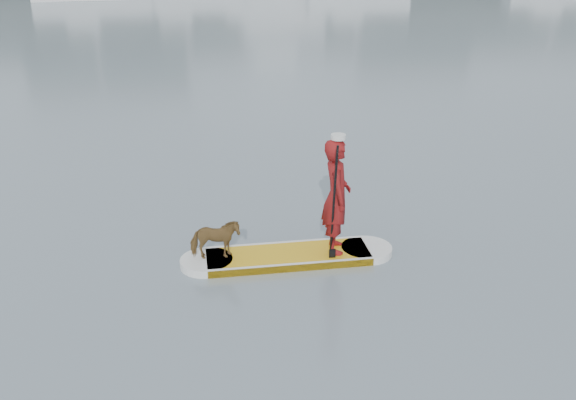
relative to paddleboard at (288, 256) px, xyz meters
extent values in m
plane|color=slate|center=(0.20, -3.05, -0.06)|extent=(140.00, 140.00, 0.00)
cube|color=gold|center=(0.00, 0.00, 0.00)|extent=(2.53, 0.89, 0.12)
cylinder|color=silver|center=(-1.25, -0.05, 0.00)|extent=(0.80, 0.80, 0.12)
cylinder|color=silver|center=(1.25, 0.05, 0.00)|extent=(0.80, 0.80, 0.12)
cube|color=silver|center=(-0.01, 0.37, 0.00)|extent=(2.50, 0.15, 0.12)
cube|color=silver|center=(0.01, -0.37, 0.00)|extent=(2.50, 0.15, 0.12)
imported|color=maroon|center=(0.74, 0.03, 0.95)|extent=(0.48, 0.69, 1.79)
cylinder|color=silver|center=(0.74, 0.03, 1.88)|extent=(0.22, 0.22, 0.07)
imported|color=brown|center=(-1.10, -0.04, 0.37)|extent=(0.75, 0.36, 0.63)
cylinder|color=black|center=(0.65, -0.24, 0.94)|extent=(0.05, 0.30, 1.89)
cube|color=black|center=(0.65, -0.24, 0.04)|extent=(0.10, 0.02, 0.32)
camera|label=1|loc=(-1.08, -8.69, 4.64)|focal=40.00mm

